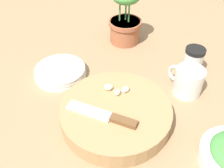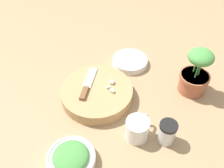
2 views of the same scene
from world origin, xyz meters
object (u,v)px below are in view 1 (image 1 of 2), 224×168
at_px(garlic_cloves, 116,89).
at_px(coffee_mug, 188,81).
at_px(spice_jar, 193,61).
at_px(cutting_board, 115,113).
at_px(plate_stack, 60,72).
at_px(potted_herb, 124,20).
at_px(chef_knife, 105,116).

xyz_separation_m(garlic_cloves, coffee_mug, (0.21, 0.07, -0.02)).
bearing_deg(spice_jar, cutting_board, -135.34).
relative_size(coffee_mug, plate_stack, 0.60).
bearing_deg(potted_herb, cutting_board, -89.76).
height_order(cutting_board, chef_knife, chef_knife).
height_order(spice_jar, coffee_mug, spice_jar).
xyz_separation_m(cutting_board, spice_jar, (0.24, 0.24, 0.02)).
height_order(cutting_board, potted_herb, potted_herb).
xyz_separation_m(spice_jar, plate_stack, (-0.44, -0.06, -0.03)).
xyz_separation_m(cutting_board, plate_stack, (-0.20, 0.17, -0.01)).
relative_size(spice_jar, plate_stack, 0.55).
relative_size(cutting_board, coffee_mug, 2.93).
relative_size(spice_jar, coffee_mug, 0.91).
distance_m(garlic_cloves, potted_herb, 0.35).
height_order(chef_knife, garlic_cloves, garlic_cloves).
bearing_deg(coffee_mug, potted_herb, 127.22).
height_order(spice_jar, potted_herb, potted_herb).
bearing_deg(cutting_board, spice_jar, 44.66).
bearing_deg(cutting_board, plate_stack, 138.56).
height_order(coffee_mug, potted_herb, potted_herb).
xyz_separation_m(cutting_board, garlic_cloves, (-0.00, 0.06, 0.03)).
distance_m(coffee_mug, potted_herb, 0.35).
relative_size(garlic_cloves, spice_jar, 0.84).
bearing_deg(spice_jar, chef_knife, -133.53).
xyz_separation_m(chef_knife, garlic_cloves, (0.02, 0.10, 0.00)).
bearing_deg(cutting_board, garlic_cloves, 92.46).
bearing_deg(coffee_mug, chef_knife, -143.26).
relative_size(cutting_board, potted_herb, 1.41).
distance_m(cutting_board, potted_herb, 0.42).
bearing_deg(garlic_cloves, coffee_mug, 19.00).
bearing_deg(chef_knife, cutting_board, -11.33).
height_order(garlic_cloves, spice_jar, spice_jar).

